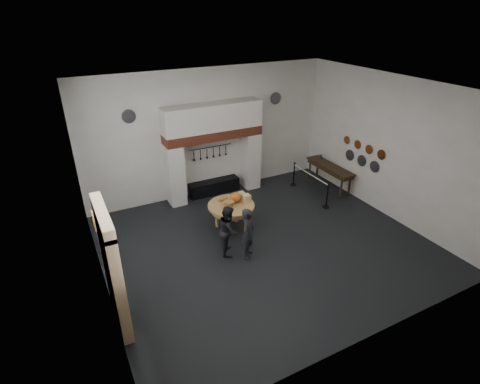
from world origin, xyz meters
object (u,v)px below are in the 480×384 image
work_table (231,206)px  barrier_post_near (327,196)px  iron_range (214,187)px  visitor_near (248,233)px  side_table (330,166)px  visitor_far (229,230)px  barrier_post_far (294,174)px

work_table → barrier_post_near: barrier_post_near is taller
iron_range → visitor_near: 4.08m
work_table → side_table: size_ratio=0.65×
visitor_near → visitor_far: bearing=86.4°
iron_range → work_table: (-0.53, -2.54, 0.59)m
work_table → side_table: 4.74m
barrier_post_far → iron_range: bearing=165.3°
work_table → barrier_post_far: 3.97m
side_table → barrier_post_far: (-1.08, 0.76, -0.42)m
work_table → visitor_far: visitor_far is taller
work_table → visitor_near: size_ratio=0.96×
visitor_far → barrier_post_near: 4.22m
visitor_far → iron_range: bearing=7.1°
work_table → barrier_post_far: bearing=26.3°
visitor_far → barrier_post_far: visitor_far is taller
side_table → barrier_post_far: bearing=145.1°
iron_range → work_table: work_table is taller
work_table → barrier_post_near: 3.58m
visitor_near → visitor_far: (-0.40, 0.40, -0.01)m
visitor_near → barrier_post_far: (3.74, 3.20, -0.30)m
iron_range → work_table: bearing=-101.8°
barrier_post_near → side_table: bearing=48.9°
barrier_post_near → visitor_near: bearing=-162.2°
iron_range → barrier_post_far: 3.13m
iron_range → barrier_post_near: (3.02, -2.79, 0.20)m
visitor_near → side_table: visitor_near is taller
side_table → barrier_post_far: size_ratio=2.44×
side_table → barrier_post_far: 1.39m
visitor_near → barrier_post_far: visitor_near is taller
iron_range → barrier_post_near: size_ratio=2.11×
visitor_near → barrier_post_far: bearing=-8.0°
visitor_far → side_table: visitor_far is taller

